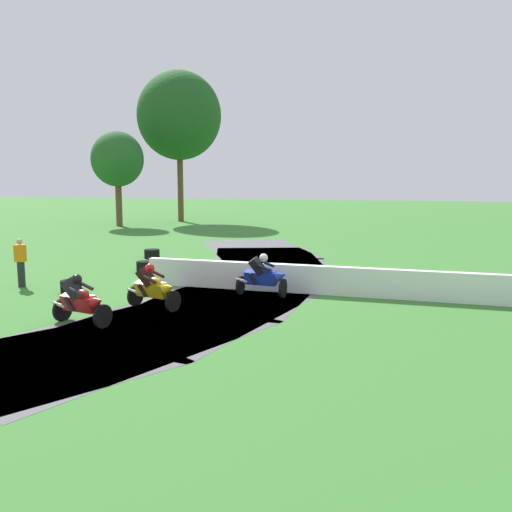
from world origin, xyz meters
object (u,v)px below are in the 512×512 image
object	(u,v)px
track_marshal	(21,263)
tire_stack_mid_b	(144,266)
motorcycle_lead_red	(81,301)
motorcycle_trailing_blue	(263,276)
tire_stack_far	(152,254)
motorcycle_chase_yellow	(153,287)
tire_stack_mid_a	(71,287)

from	to	relation	value
track_marshal	tire_stack_mid_b	bearing A→B (deg)	51.85
motorcycle_lead_red	motorcycle_trailing_blue	distance (m)	5.72
motorcycle_lead_red	tire_stack_far	size ratio (longest dim) A/B	2.49
tire_stack_far	motorcycle_lead_red	bearing A→B (deg)	-77.14
motorcycle_chase_yellow	motorcycle_trailing_blue	world-z (taller)	motorcycle_trailing_blue
tire_stack_mid_b	tire_stack_far	size ratio (longest dim) A/B	0.89
tire_stack_mid_a	tire_stack_far	distance (m)	7.54
motorcycle_trailing_blue	tire_stack_far	size ratio (longest dim) A/B	2.52
motorcycle_lead_red	tire_stack_mid_a	world-z (taller)	motorcycle_lead_red
motorcycle_lead_red	tire_stack_mid_b	distance (m)	7.96
motorcycle_lead_red	tire_stack_mid_a	bearing A→B (deg)	122.45
tire_stack_far	track_marshal	world-z (taller)	track_marshal
motorcycle_chase_yellow	track_marshal	distance (m)	5.95
motorcycle_trailing_blue	tire_stack_mid_a	size ratio (longest dim) A/B	2.59
motorcycle_trailing_blue	tire_stack_far	world-z (taller)	motorcycle_trailing_blue
motorcycle_chase_yellow	tire_stack_far	xyz separation A→B (m)	(-3.68, 9.16, -0.44)
motorcycle_chase_yellow	tire_stack_mid_b	world-z (taller)	motorcycle_chase_yellow
motorcycle_lead_red	track_marshal	xyz separation A→B (m)	(-4.40, 4.15, 0.18)
motorcycle_lead_red	tire_stack_mid_a	distance (m)	4.29
tire_stack_mid_b	tire_stack_mid_a	bearing A→B (deg)	-100.22
tire_stack_far	track_marshal	xyz separation A→B (m)	(-1.86, -6.99, 0.62)
motorcycle_chase_yellow	track_marshal	size ratio (longest dim) A/B	1.03
tire_stack_mid_b	tire_stack_far	xyz separation A→B (m)	(-1.01, 3.34, 0.00)
motorcycle_lead_red	motorcycle_chase_yellow	size ratio (longest dim) A/B	1.01
motorcycle_lead_red	motorcycle_chase_yellow	xyz separation A→B (m)	(1.13, 1.98, -0.00)
motorcycle_trailing_blue	track_marshal	size ratio (longest dim) A/B	1.05
motorcycle_trailing_blue	tire_stack_mid_b	distance (m)	6.45
motorcycle_lead_red	motorcycle_trailing_blue	bearing A→B (deg)	47.99
motorcycle_lead_red	track_marshal	size ratio (longest dim) A/B	1.04
motorcycle_chase_yellow	tire_stack_mid_b	size ratio (longest dim) A/B	2.79
motorcycle_lead_red	motorcycle_chase_yellow	bearing A→B (deg)	60.28
motorcycle_chase_yellow	tire_stack_far	world-z (taller)	motorcycle_chase_yellow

